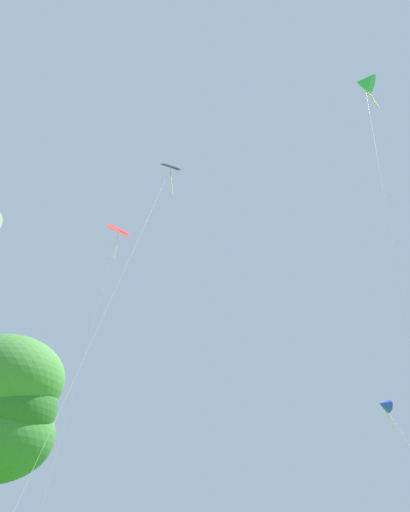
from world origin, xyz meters
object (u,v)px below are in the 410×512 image
Objects in this scene: kite_red_high at (117,239)px; kite_green_small at (364,84)px; tree_left_oak at (3,408)px; kite_blue_delta at (384,405)px; kite_black_large at (167,180)px.

kite_red_high reaches higher than kite_green_small.
kite_green_small reaches higher than tree_left_oak.
kite_red_high reaches higher than tree_left_oak.
kite_green_small is (-1.36, -25.09, 10.92)m from kite_blue_delta.
kite_red_high is 2.82× the size of tree_left_oak.
kite_black_large is 15.50m from tree_left_oak.
kite_black_large is at bearing -54.83° from kite_red_high.
kite_black_large reaches higher than kite_blue_delta.
kite_blue_delta is 0.49× the size of kite_black_large.
kite_red_high is 1.30× the size of kite_black_large.
kite_green_small is 1.00× the size of kite_black_large.
kite_blue_delta is 30.44m from tree_left_oak.
kite_red_high is 1.29× the size of kite_green_small.
kite_red_high is at bearing 140.85° from kite_green_small.
kite_red_high reaches higher than kite_black_large.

